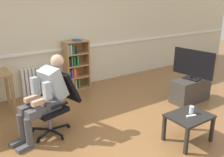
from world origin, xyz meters
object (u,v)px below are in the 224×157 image
(bookshelf, at_px, (75,65))
(spare_remote, at_px, (191,116))
(person_seated, at_px, (45,96))
(tv_stand, at_px, (190,90))
(radiator, at_px, (40,81))
(coffee_table, at_px, (189,119))
(tv_screen, at_px, (193,64))
(drinking_glass, at_px, (192,110))
(office_chair, at_px, (57,100))

(bookshelf, distance_m, spare_remote, 2.99)
(person_seated, relative_size, tv_stand, 1.52)
(radiator, relative_size, coffee_table, 1.22)
(bookshelf, height_order, spare_remote, bookshelf)
(bookshelf, bearing_deg, coffee_table, -81.82)
(tv_screen, xyz_separation_m, spare_remote, (-1.22, -0.99, -0.35))
(bookshelf, distance_m, radiator, 0.85)
(drinking_glass, bearing_deg, person_seated, 142.63)
(person_seated, bearing_deg, coffee_table, 36.37)
(spare_remote, bearing_deg, drinking_glass, 146.70)
(bookshelf, distance_m, office_chair, 1.86)
(bookshelf, height_order, tv_stand, bookshelf)
(office_chair, height_order, spare_remote, office_chair)
(tv_screen, height_order, coffee_table, tv_screen)
(tv_screen, bearing_deg, drinking_glass, 120.04)
(person_seated, bearing_deg, spare_remote, 35.24)
(radiator, xyz_separation_m, person_seated, (-0.44, -1.68, 0.34))
(spare_remote, bearing_deg, bookshelf, -155.20)
(bookshelf, bearing_deg, person_seated, -128.29)
(coffee_table, height_order, drinking_glass, drinking_glass)
(radiator, distance_m, tv_screen, 3.23)
(coffee_table, height_order, spare_remote, spare_remote)
(radiator, relative_size, office_chair, 0.79)
(person_seated, relative_size, tv_screen, 1.46)
(office_chair, xyz_separation_m, tv_stand, (2.68, -0.44, -0.28))
(office_chair, distance_m, person_seated, 0.24)
(radiator, bearing_deg, coffee_table, -67.89)
(spare_remote, bearing_deg, tv_stand, 146.18)
(person_seated, height_order, tv_screen, person_seated)
(bookshelf, bearing_deg, spare_remote, -82.21)
(office_chair, height_order, tv_stand, office_chair)
(radiator, height_order, coffee_table, radiator)
(bookshelf, bearing_deg, drinking_glass, -80.57)
(person_seated, height_order, drinking_glass, person_seated)
(coffee_table, bearing_deg, spare_remote, -108.33)
(person_seated, distance_m, tv_screen, 2.90)
(bookshelf, xyz_separation_m, spare_remote, (0.41, -2.96, -0.12))
(radiator, distance_m, spare_remote, 3.30)
(bookshelf, relative_size, spare_remote, 7.65)
(coffee_table, distance_m, drinking_glass, 0.14)
(coffee_table, bearing_deg, tv_stand, 38.26)
(tv_screen, bearing_deg, radiator, 40.58)
(office_chair, xyz_separation_m, person_seated, (-0.19, -0.05, 0.13))
(office_chair, bearing_deg, tv_screen, 65.91)
(radiator, relative_size, tv_stand, 0.93)
(coffee_table, xyz_separation_m, drinking_glass, (0.06, 0.02, 0.12))
(office_chair, xyz_separation_m, tv_screen, (2.68, -0.44, 0.27))
(drinking_glass, height_order, spare_remote, drinking_glass)
(tv_stand, distance_m, coffee_table, 1.54)
(person_seated, bearing_deg, tv_stand, 67.48)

